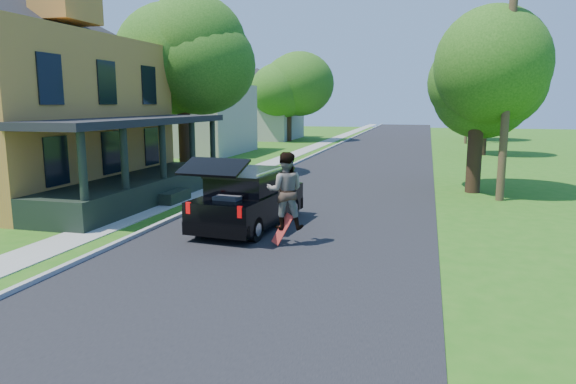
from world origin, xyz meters
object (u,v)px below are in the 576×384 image
(skateboarder, at_px, (285,191))
(utility_pole_near, at_px, (510,47))
(black_suv, at_px, (249,199))
(tree_right_near, at_px, (478,75))

(skateboarder, xyz_separation_m, utility_pole_near, (6.22, 8.12, 4.23))
(skateboarder, bearing_deg, black_suv, -58.39)
(black_suv, height_order, tree_right_near, tree_right_near)
(black_suv, height_order, skateboarder, skateboarder)
(black_suv, relative_size, utility_pole_near, 0.45)
(black_suv, distance_m, tree_right_near, 11.37)
(utility_pole_near, bearing_deg, tree_right_near, 127.53)
(tree_right_near, distance_m, utility_pole_near, 2.07)
(utility_pole_near, bearing_deg, skateboarder, -119.07)
(skateboarder, height_order, utility_pole_near, utility_pole_near)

